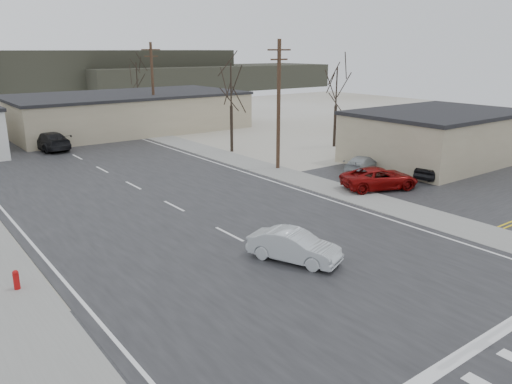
% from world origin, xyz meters
% --- Properties ---
extents(ground, '(140.00, 140.00, 0.00)m').
position_xyz_m(ground, '(0.00, 0.00, 0.00)').
color(ground, silver).
rests_on(ground, ground).
extents(main_road, '(18.00, 110.00, 0.05)m').
position_xyz_m(main_road, '(0.00, 15.00, 0.02)').
color(main_road, black).
rests_on(main_road, ground).
extents(cross_road, '(90.00, 10.00, 0.04)m').
position_xyz_m(cross_road, '(0.00, 0.00, 0.02)').
color(cross_road, black).
rests_on(cross_road, ground).
extents(parking_lot, '(18.00, 20.00, 0.03)m').
position_xyz_m(parking_lot, '(20.00, 6.00, 0.02)').
color(parking_lot, black).
rests_on(parking_lot, ground).
extents(sidewalk_right, '(3.00, 90.00, 0.06)m').
position_xyz_m(sidewalk_right, '(10.60, 20.00, 0.03)').
color(sidewalk_right, gray).
rests_on(sidewalk_right, ground).
extents(fire_hydrant, '(0.24, 0.24, 0.87)m').
position_xyz_m(fire_hydrant, '(-10.20, 8.00, 0.45)').
color(fire_hydrant, '#A50C0C').
rests_on(fire_hydrant, ground).
extents(building_right_far, '(26.30, 14.30, 4.30)m').
position_xyz_m(building_right_far, '(10.00, 44.00, 2.15)').
color(building_right_far, tan).
rests_on(building_right_far, ground).
extents(building_lot, '(14.30, 10.30, 4.30)m').
position_xyz_m(building_lot, '(24.00, 12.00, 2.16)').
color(building_lot, tan).
rests_on(building_lot, ground).
extents(upole_right_a, '(2.20, 0.30, 10.00)m').
position_xyz_m(upole_right_a, '(11.50, 18.00, 5.22)').
color(upole_right_a, '#462D20').
rests_on(upole_right_a, ground).
extents(upole_right_b, '(2.20, 0.30, 10.00)m').
position_xyz_m(upole_right_b, '(11.50, 40.00, 5.22)').
color(upole_right_b, '#462D20').
rests_on(upole_right_b, ground).
extents(tree_right_mid, '(3.74, 3.74, 8.33)m').
position_xyz_m(tree_right_mid, '(12.50, 26.00, 5.93)').
color(tree_right_mid, '#2C221A').
rests_on(tree_right_mid, ground).
extents(tree_right_far, '(3.52, 3.52, 7.84)m').
position_xyz_m(tree_right_far, '(15.00, 52.00, 5.58)').
color(tree_right_far, '#2C221A').
rests_on(tree_right_far, ground).
extents(tree_lot, '(3.52, 3.52, 7.84)m').
position_xyz_m(tree_lot, '(22.00, 22.00, 5.58)').
color(tree_lot, '#2C221A').
rests_on(tree_lot, ground).
extents(hill_center, '(80.00, 18.00, 9.00)m').
position_xyz_m(hill_center, '(15.00, 96.00, 4.50)').
color(hill_center, '#333026').
rests_on(hill_center, ground).
extents(hill_right, '(60.00, 18.00, 5.50)m').
position_xyz_m(hill_right, '(50.00, 90.00, 2.75)').
color(hill_right, '#333026').
rests_on(hill_right, ground).
extents(sedan_crossing, '(3.01, 4.47, 1.39)m').
position_xyz_m(sedan_crossing, '(0.45, 3.46, 0.74)').
color(sedan_crossing, '#B7BEC3').
rests_on(sedan_crossing, main_road).
extents(car_far_a, '(2.99, 6.06, 1.69)m').
position_xyz_m(car_far_a, '(-0.96, 36.91, 0.89)').
color(car_far_a, black).
rests_on(car_far_a, main_road).
extents(car_far_b, '(2.20, 4.09, 1.32)m').
position_xyz_m(car_far_b, '(0.08, 47.61, 0.71)').
color(car_far_b, black).
rests_on(car_far_b, main_road).
extents(car_parked_red, '(5.80, 4.19, 1.47)m').
position_xyz_m(car_parked_red, '(13.13, 9.06, 0.77)').
color(car_parked_red, '#760606').
rests_on(car_parked_red, parking_lot).
extents(car_parked_dark_a, '(4.67, 2.67, 1.50)m').
position_xyz_m(car_parked_dark_a, '(18.73, 8.50, 0.78)').
color(car_parked_dark_a, black).
rests_on(car_parked_dark_a, parking_lot).
extents(car_parked_silver, '(4.65, 3.08, 1.25)m').
position_xyz_m(car_parked_silver, '(15.93, 13.00, 0.66)').
color(car_parked_silver, '#9BA1A5').
rests_on(car_parked_silver, parking_lot).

